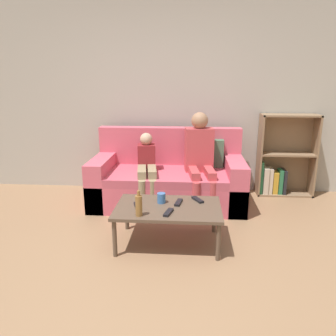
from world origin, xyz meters
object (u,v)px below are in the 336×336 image
couch (169,180)px  bookshelf (281,162)px  person_adult (200,154)px  person_child (147,167)px  tv_remote_0 (168,212)px  bottle (139,205)px  tv_remote_3 (198,200)px  tv_remote_1 (178,202)px  tv_remote_2 (137,206)px  coffee_table (168,210)px  cup_near (161,198)px

couch → bookshelf: bookshelf is taller
person_adult → person_child: size_ratio=1.29×
couch → person_child: couch is taller
person_child → tv_remote_0: (0.35, -1.11, -0.12)m
tv_remote_0 → bottle: size_ratio=0.76×
couch → person_adult: size_ratio=1.62×
couch → bottle: (-0.17, -1.34, 0.18)m
tv_remote_3 → tv_remote_1: bearing=176.4°
tv_remote_0 → tv_remote_1: 0.26m
tv_remote_1 → tv_remote_2: size_ratio=1.00×
couch → person_adult: bearing=-14.2°
tv_remote_1 → tv_remote_3: size_ratio=1.02×
coffee_table → bottle: (-0.24, -0.23, 0.13)m
person_adult → tv_remote_2: size_ratio=6.60×
tv_remote_2 → tv_remote_3: 0.61m
couch → tv_remote_2: couch is taller
bookshelf → tv_remote_0: bookshelf is taller
tv_remote_1 → person_adult: bearing=86.8°
bottle → person_adult: bearing=65.8°
bookshelf → tv_remote_2: bookshelf is taller
tv_remote_0 → tv_remote_1: same height
coffee_table → tv_remote_2: size_ratio=5.66×
coffee_table → person_child: bearing=109.3°
tv_remote_2 → tv_remote_3: same height
tv_remote_1 → couch: bearing=109.6°
cup_near → tv_remote_3: bearing=13.2°
person_child → tv_remote_3: (0.61, -0.77, -0.12)m
person_adult → tv_remote_3: 0.88m
coffee_table → bottle: bearing=-136.4°
person_child → tv_remote_3: 0.99m
person_adult → couch: bearing=158.3°
coffee_table → tv_remote_3: 0.33m
person_child → tv_remote_0: bearing=-81.0°
tv_remote_2 → cup_near: bearing=11.3°
coffee_table → tv_remote_0: 0.17m
tv_remote_1 → tv_remote_3: 0.21m
couch → tv_remote_1: couch is taller
person_adult → tv_remote_0: 1.24m
coffee_table → tv_remote_1: bearing=43.0°
coffee_table → cup_near: bearing=128.3°
tv_remote_0 → tv_remote_2: same height
coffee_table → tv_remote_0: size_ratio=5.66×
tv_remote_2 → tv_remote_3: size_ratio=1.03×
couch → tv_remote_1: size_ratio=10.74×
cup_near → bottle: size_ratio=0.42×
tv_remote_3 → bottle: (-0.52, -0.41, 0.09)m
tv_remote_1 → cup_near: bearing=-172.0°
tv_remote_1 → coffee_table: bearing=-126.8°
tv_remote_1 → tv_remote_3: bearing=35.9°
cup_near → tv_remote_1: bearing=-2.2°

